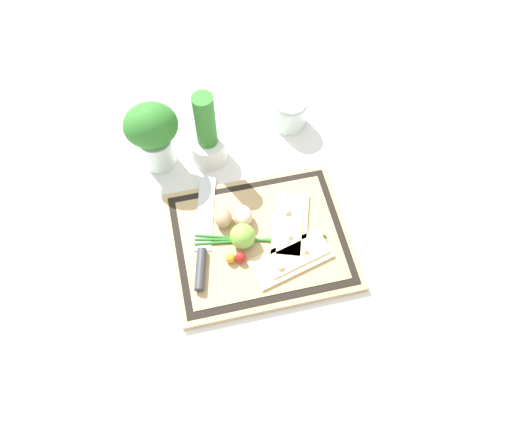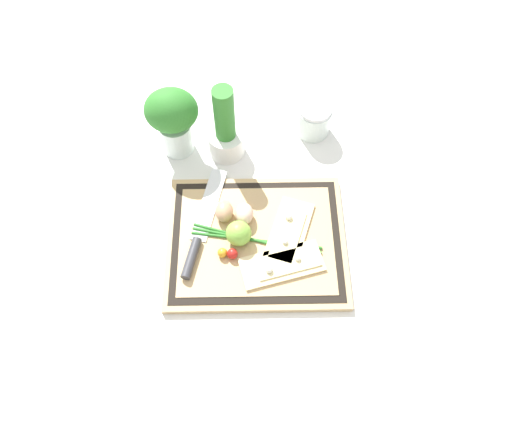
{
  "view_description": "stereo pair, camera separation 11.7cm",
  "coord_description": "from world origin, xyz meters",
  "px_view_note": "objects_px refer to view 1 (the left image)",
  "views": [
    {
      "loc": [
        -0.13,
        -0.52,
        1.06
      ],
      "look_at": [
        0.0,
        0.04,
        0.04
      ],
      "focal_mm": 35.0,
      "sensor_mm": 36.0,
      "label": 1
    },
    {
      "loc": [
        -0.01,
        -0.53,
        1.06
      ],
      "look_at": [
        0.0,
        0.04,
        0.04
      ],
      "focal_mm": 35.0,
      "sensor_mm": 36.0,
      "label": 2
    }
  ],
  "objects_px": {
    "egg_brown": "(223,217)",
    "cherry_tomato_yellow": "(230,258)",
    "pizza_slice_far": "(290,226)",
    "lime": "(243,236)",
    "egg_pink": "(243,216)",
    "sauce_jar": "(289,114)",
    "herb_glass": "(153,133)",
    "knife": "(202,249)",
    "pizza_slice_near": "(292,258)",
    "herb_pot": "(207,139)",
    "cherry_tomato_red": "(241,257)"
  },
  "relations": [
    {
      "from": "egg_pink",
      "to": "egg_brown",
      "type": "bearing_deg",
      "value": 171.42
    },
    {
      "from": "cherry_tomato_red",
      "to": "cherry_tomato_yellow",
      "type": "relative_size",
      "value": 1.11
    },
    {
      "from": "lime",
      "to": "herb_pot",
      "type": "bearing_deg",
      "value": 96.74
    },
    {
      "from": "cherry_tomato_yellow",
      "to": "sauce_jar",
      "type": "relative_size",
      "value": 0.25
    },
    {
      "from": "pizza_slice_near",
      "to": "cherry_tomato_red",
      "type": "distance_m",
      "value": 0.12
    },
    {
      "from": "egg_pink",
      "to": "lime",
      "type": "xyz_separation_m",
      "value": [
        -0.01,
        -0.06,
        0.01
      ]
    },
    {
      "from": "knife",
      "to": "cherry_tomato_red",
      "type": "height_order",
      "value": "cherry_tomato_red"
    },
    {
      "from": "pizza_slice_near",
      "to": "pizza_slice_far",
      "type": "xyz_separation_m",
      "value": [
        0.02,
        0.08,
        0.0
      ]
    },
    {
      "from": "knife",
      "to": "cherry_tomato_yellow",
      "type": "bearing_deg",
      "value": -33.11
    },
    {
      "from": "pizza_slice_near",
      "to": "egg_brown",
      "type": "bearing_deg",
      "value": 135.71
    },
    {
      "from": "egg_brown",
      "to": "lime",
      "type": "height_order",
      "value": "lime"
    },
    {
      "from": "herb_glass",
      "to": "knife",
      "type": "bearing_deg",
      "value": -77.51
    },
    {
      "from": "lime",
      "to": "herb_glass",
      "type": "relative_size",
      "value": 0.3
    },
    {
      "from": "pizza_slice_far",
      "to": "lime",
      "type": "height_order",
      "value": "lime"
    },
    {
      "from": "cherry_tomato_red",
      "to": "herb_glass",
      "type": "relative_size",
      "value": 0.13
    },
    {
      "from": "cherry_tomato_yellow",
      "to": "sauce_jar",
      "type": "distance_m",
      "value": 0.45
    },
    {
      "from": "cherry_tomato_yellow",
      "to": "egg_pink",
      "type": "bearing_deg",
      "value": 62.37
    },
    {
      "from": "pizza_slice_near",
      "to": "herb_pot",
      "type": "xyz_separation_m",
      "value": [
        -0.13,
        0.34,
        0.05
      ]
    },
    {
      "from": "pizza_slice_near",
      "to": "sauce_jar",
      "type": "height_order",
      "value": "sauce_jar"
    },
    {
      "from": "pizza_slice_far",
      "to": "herb_glass",
      "type": "distance_m",
      "value": 0.4
    },
    {
      "from": "knife",
      "to": "herb_pot",
      "type": "relative_size",
      "value": 1.36
    },
    {
      "from": "sauce_jar",
      "to": "herb_pot",
      "type": "bearing_deg",
      "value": -163.66
    },
    {
      "from": "pizza_slice_far",
      "to": "herb_pot",
      "type": "relative_size",
      "value": 0.86
    },
    {
      "from": "lime",
      "to": "cherry_tomato_red",
      "type": "distance_m",
      "value": 0.05
    },
    {
      "from": "cherry_tomato_yellow",
      "to": "pizza_slice_near",
      "type": "bearing_deg",
      "value": -11.37
    },
    {
      "from": "egg_brown",
      "to": "pizza_slice_far",
      "type": "bearing_deg",
      "value": -17.91
    },
    {
      "from": "egg_pink",
      "to": "cherry_tomato_yellow",
      "type": "xyz_separation_m",
      "value": [
        -0.05,
        -0.1,
        -0.01
      ]
    },
    {
      "from": "egg_pink",
      "to": "sauce_jar",
      "type": "height_order",
      "value": "sauce_jar"
    },
    {
      "from": "pizza_slice_near",
      "to": "pizza_slice_far",
      "type": "relative_size",
      "value": 1.05
    },
    {
      "from": "lime",
      "to": "sauce_jar",
      "type": "relative_size",
      "value": 0.67
    },
    {
      "from": "herb_glass",
      "to": "pizza_slice_near",
      "type": "bearing_deg",
      "value": -53.72
    },
    {
      "from": "pizza_slice_near",
      "to": "knife",
      "type": "bearing_deg",
      "value": 161.44
    },
    {
      "from": "egg_brown",
      "to": "herb_pot",
      "type": "xyz_separation_m",
      "value": [
        0.0,
        0.21,
        0.04
      ]
    },
    {
      "from": "egg_pink",
      "to": "cherry_tomato_red",
      "type": "height_order",
      "value": "egg_pink"
    },
    {
      "from": "pizza_slice_far",
      "to": "cherry_tomato_red",
      "type": "xyz_separation_m",
      "value": [
        -0.13,
        -0.06,
        0.01
      ]
    },
    {
      "from": "knife",
      "to": "pizza_slice_near",
      "type": "bearing_deg",
      "value": -18.56
    },
    {
      "from": "pizza_slice_near",
      "to": "sauce_jar",
      "type": "bearing_deg",
      "value": 76.48
    },
    {
      "from": "pizza_slice_far",
      "to": "egg_pink",
      "type": "height_order",
      "value": "egg_pink"
    },
    {
      "from": "egg_pink",
      "to": "herb_glass",
      "type": "xyz_separation_m",
      "value": [
        -0.17,
        0.23,
        0.08
      ]
    },
    {
      "from": "lime",
      "to": "cherry_tomato_yellow",
      "type": "xyz_separation_m",
      "value": [
        -0.04,
        -0.04,
        -0.02
      ]
    },
    {
      "from": "pizza_slice_near",
      "to": "cherry_tomato_red",
      "type": "relative_size",
      "value": 8.04
    },
    {
      "from": "pizza_slice_near",
      "to": "egg_pink",
      "type": "relative_size",
      "value": 3.69
    },
    {
      "from": "pizza_slice_near",
      "to": "sauce_jar",
      "type": "relative_size",
      "value": 2.26
    },
    {
      "from": "herb_pot",
      "to": "sauce_jar",
      "type": "bearing_deg",
      "value": 16.34
    },
    {
      "from": "pizza_slice_far",
      "to": "egg_brown",
      "type": "relative_size",
      "value": 3.52
    },
    {
      "from": "herb_pot",
      "to": "cherry_tomato_red",
      "type": "bearing_deg",
      "value": -86.81
    },
    {
      "from": "pizza_slice_far",
      "to": "sauce_jar",
      "type": "bearing_deg",
      "value": 75.99
    },
    {
      "from": "egg_brown",
      "to": "cherry_tomato_yellow",
      "type": "height_order",
      "value": "egg_brown"
    },
    {
      "from": "herb_glass",
      "to": "herb_pot",
      "type": "bearing_deg",
      "value": -6.46
    },
    {
      "from": "pizza_slice_near",
      "to": "knife",
      "type": "xyz_separation_m",
      "value": [
        -0.2,
        0.07,
        0.0
      ]
    }
  ]
}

